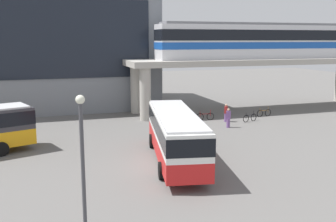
{
  "coord_description": "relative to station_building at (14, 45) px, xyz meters",
  "views": [
    {
      "loc": [
        -6.83,
        -22.43,
        7.83
      ],
      "look_at": [
        2.55,
        6.56,
        2.2
      ],
      "focal_mm": 41.81,
      "sensor_mm": 36.0,
      "label": 1
    }
  ],
  "objects": [
    {
      "name": "pedestrian_walking_across",
      "position": [
        18.49,
        -17.49,
        -6.31
      ],
      "size": [
        0.47,
        0.4,
        1.73
      ],
      "color": "#724C8C",
      "rests_on": "ground_plane"
    },
    {
      "name": "station_building",
      "position": [
        0.0,
        0.0,
        0.0
      ],
      "size": [
        30.94,
        14.67,
        14.26
      ],
      "color": "slate",
      "rests_on": "ground_plane"
    },
    {
      "name": "lamp_post",
      "position": [
        4.16,
        -33.24,
        -3.72
      ],
      "size": [
        0.36,
        0.36,
        5.71
      ],
      "color": "#3F3F44",
      "rests_on": "ground_plane"
    },
    {
      "name": "bicycle_brown",
      "position": [
        24.3,
        -14.0,
        -6.77
      ],
      "size": [
        1.78,
        0.3,
        1.04
      ],
      "color": "black",
      "rests_on": "ground_plane"
    },
    {
      "name": "bicycle_red",
      "position": [
        17.8,
        -13.89,
        -6.77
      ],
      "size": [
        1.78,
        0.27,
        1.04
      ],
      "color": "black",
      "rests_on": "ground_plane"
    },
    {
      "name": "train",
      "position": [
        26.16,
        -10.13,
        0.54
      ],
      "size": [
        24.07,
        2.96,
        3.84
      ],
      "color": "silver",
      "rests_on": "elevated_platform"
    },
    {
      "name": "elevated_platform",
      "position": [
        25.5,
        -10.13,
        -2.31
      ],
      "size": [
        28.94,
        5.64,
        5.7
      ],
      "color": "#ADA89E",
      "rests_on": "ground_plane"
    },
    {
      "name": "bicycle_black",
      "position": [
        21.64,
        -15.79,
        -6.77
      ],
      "size": [
        1.73,
        0.58,
        1.04
      ],
      "color": "black",
      "rests_on": "ground_plane"
    },
    {
      "name": "pedestrian_near_building",
      "position": [
        19.41,
        -15.16,
        -6.33
      ],
      "size": [
        0.45,
        0.47,
        1.71
      ],
      "color": "#724C8C",
      "rests_on": "ground_plane"
    },
    {
      "name": "bus_main",
      "position": [
        10.74,
        -25.41,
        -5.14
      ],
      "size": [
        4.57,
        11.32,
        3.22
      ],
      "color": "red",
      "rests_on": "ground_plane"
    },
    {
      "name": "ground_plane",
      "position": [
        9.64,
        -15.98,
        -7.13
      ],
      "size": [
        120.0,
        120.0,
        0.0
      ],
      "primitive_type": "plane",
      "color": "#605E5B"
    }
  ]
}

